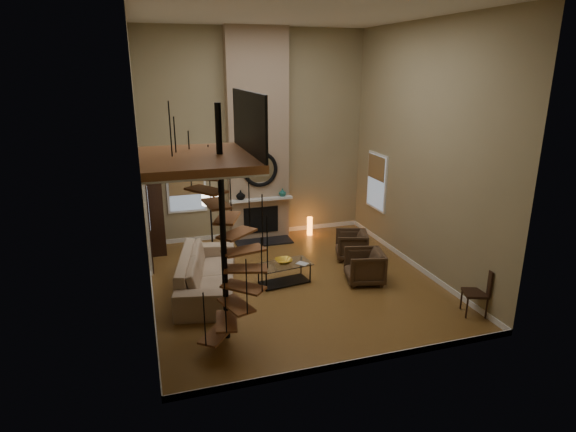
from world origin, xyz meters
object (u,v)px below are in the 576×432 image
object	(u,v)px
side_chair	(480,289)
floor_lamp	(210,203)
armchair_near	(354,245)
coffee_table	(284,271)
armchair_far	(368,267)
hutch	(155,215)
accent_lamp	(310,226)
sofa	(207,272)

from	to	relation	value
side_chair	floor_lamp	bearing A→B (deg)	135.60
armchair_near	coffee_table	bearing A→B (deg)	-48.55
armchair_near	armchair_far	size ratio (longest dim) A/B	0.94
armchair_near	floor_lamp	bearing A→B (deg)	-88.35
hutch	armchair_near	bearing A→B (deg)	-23.44
armchair_far	coffee_table	world-z (taller)	armchair_far
coffee_table	accent_lamp	bearing A→B (deg)	60.29
armchair_far	floor_lamp	distance (m)	3.99
coffee_table	side_chair	world-z (taller)	side_chair
coffee_table	floor_lamp	size ratio (longest dim) A/B	0.72
sofa	floor_lamp	bearing A→B (deg)	-0.89
armchair_far	side_chair	size ratio (longest dim) A/B	0.86
armchair_far	floor_lamp	size ratio (longest dim) A/B	0.47
armchair_near	side_chair	bearing A→B (deg)	37.53
armchair_far	coffee_table	size ratio (longest dim) A/B	0.65
accent_lamp	floor_lamp	bearing A→B (deg)	-162.51
hutch	armchair_far	world-z (taller)	hutch
sofa	floor_lamp	size ratio (longest dim) A/B	1.64
hutch	floor_lamp	world-z (taller)	hutch
accent_lamp	side_chair	bearing A→B (deg)	-73.56
sofa	armchair_near	bearing A→B (deg)	-68.02
coffee_table	side_chair	distance (m)	3.96
side_chair	armchair_near	bearing A→B (deg)	108.35
sofa	armchair_near	xyz separation A→B (m)	(3.70, 0.66, -0.04)
sofa	accent_lamp	world-z (taller)	sofa
coffee_table	accent_lamp	world-z (taller)	accent_lamp
armchair_far	sofa	bearing A→B (deg)	-87.32
coffee_table	armchair_near	bearing A→B (deg)	22.27
accent_lamp	side_chair	distance (m)	5.44
armchair_far	accent_lamp	bearing A→B (deg)	-163.60
side_chair	armchair_far	bearing A→B (deg)	124.80
armchair_near	coffee_table	xyz separation A→B (m)	(-2.05, -0.84, -0.07)
accent_lamp	sofa	bearing A→B (deg)	-141.18
hutch	side_chair	size ratio (longest dim) A/B	2.15
sofa	floor_lamp	xyz separation A→B (m)	(0.39, 1.71, 1.02)
sofa	side_chair	world-z (taller)	side_chair
hutch	side_chair	bearing A→B (deg)	-42.75
floor_lamp	accent_lamp	bearing A→B (deg)	17.49
hutch	armchair_far	xyz separation A→B (m)	(4.33, -3.30, -0.60)
hutch	floor_lamp	xyz separation A→B (m)	(1.29, -0.95, 0.46)
side_chair	accent_lamp	bearing A→B (deg)	106.44
sofa	accent_lamp	size ratio (longest dim) A/B	5.25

